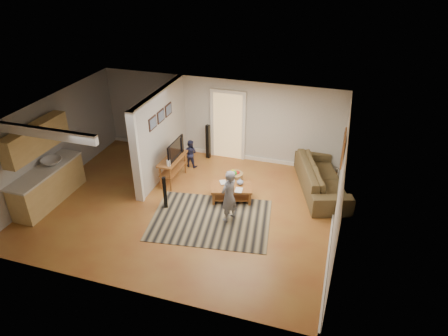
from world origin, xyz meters
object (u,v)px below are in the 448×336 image
at_px(speaker_left, 165,193).
at_px(toy_basket, 235,177).
at_px(toddler, 191,166).
at_px(coffee_table, 232,189).
at_px(speaker_right, 208,142).
at_px(tv_console, 173,160).
at_px(child, 229,219).
at_px(sofa, 320,190).

height_order(speaker_left, toy_basket, speaker_left).
bearing_deg(toddler, speaker_left, 98.26).
bearing_deg(coffee_table, speaker_left, -150.96).
bearing_deg(speaker_right, tv_console, -94.50).
distance_m(speaker_left, child, 1.74).
relative_size(sofa, tv_console, 2.24).
bearing_deg(coffee_table, toy_basket, 101.25).
relative_size(sofa, speaker_right, 2.39).
relative_size(sofa, coffee_table, 2.24).
bearing_deg(child, speaker_left, -67.03).
bearing_deg(speaker_right, toy_basket, -33.25).
relative_size(speaker_left, speaker_right, 0.81).
xyz_separation_m(child, toddler, (-1.87, 2.22, 0.00)).
bearing_deg(toy_basket, sofa, 8.00).
relative_size(tv_console, child, 0.87).
distance_m(coffee_table, tv_console, 1.93).
height_order(speaker_left, child, speaker_left).
relative_size(speaker_left, toddler, 1.03).
height_order(coffee_table, speaker_right, speaker_right).
relative_size(tv_console, toy_basket, 2.57).
distance_m(tv_console, speaker_left, 1.33).
distance_m(speaker_right, toy_basket, 1.75).
xyz_separation_m(coffee_table, child, (0.16, -0.85, -0.32)).
bearing_deg(speaker_left, child, -21.26).
height_order(sofa, coffee_table, coffee_table).
bearing_deg(speaker_left, tv_console, 83.05).
distance_m(sofa, toddler, 3.90).
bearing_deg(sofa, coffee_table, 100.48).
xyz_separation_m(coffee_table, speaker_left, (-1.52, -0.85, 0.13)).
distance_m(toy_basket, child, 1.74).
xyz_separation_m(sofa, coffee_table, (-2.19, -1.19, 0.32)).
xyz_separation_m(speaker_left, toy_basket, (1.35, 1.70, -0.28)).
distance_m(child, toddler, 2.90).
bearing_deg(speaker_right, toddler, -104.23).
bearing_deg(toy_basket, toddler, 161.38).
distance_m(sofa, speaker_right, 3.72).
bearing_deg(child, speaker_right, -129.07).
relative_size(toy_basket, toddler, 0.53).
height_order(sofa, speaker_left, speaker_left).
xyz_separation_m(speaker_right, toy_basket, (1.21, -1.20, -0.39)).
height_order(coffee_table, tv_console, tv_console).
relative_size(speaker_right, child, 0.81).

